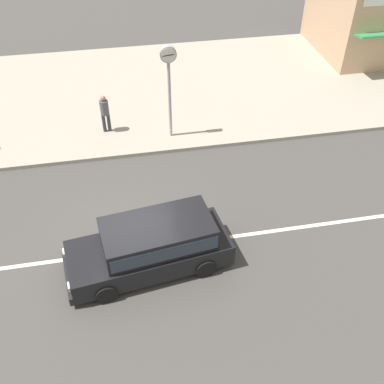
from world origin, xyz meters
The scene contains 7 objects.
ground_plane centered at (0.00, 0.00, 0.00)m, with size 160.00×160.00×0.00m, color #423F3D.
lane_centre_stripe centered at (0.00, 0.00, 0.00)m, with size 50.40×0.14×0.01m, color silver.
kerb_strip centered at (0.00, 9.75, 0.07)m, with size 68.00×10.00×0.15m, color #9E9384.
minivan_black_2 centered at (0.55, -0.62, 0.84)m, with size 4.88×2.37×1.56m.
street_clock centered at (2.00, 5.75, 2.86)m, with size 0.60×0.22×3.72m.
pedestrian_mid_kerb centered at (-0.50, 6.54, 1.07)m, with size 0.34×0.34×1.59m.
shopfront_corner_warung centered at (13.20, 12.13, 2.17)m, with size 4.61×6.25×4.03m.
Camera 1 is at (0.06, -9.28, 10.28)m, focal length 42.00 mm.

